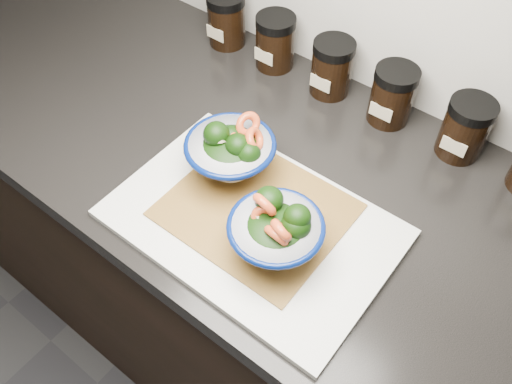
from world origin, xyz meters
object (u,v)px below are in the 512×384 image
Objects in this scene: spice_jar_e at (465,128)px; cutting_board at (252,223)px; spice_jar_a at (226,20)px; spice_jar_c at (332,68)px; spice_jar_b at (275,42)px; spice_jar_d at (392,95)px; bowl_right at (276,232)px; bowl_left at (231,152)px.

cutting_board is at bearing -117.93° from spice_jar_e.
spice_jar_a is 1.00× the size of spice_jar_c.
spice_jar_b is 1.00× the size of spice_jar_d.
spice_jar_a is at bearing 180.00° from spice_jar_d.
cutting_board is 3.08× the size of bowl_right.
spice_jar_b is at bearing 121.72° from cutting_board.
spice_jar_a is at bearing 180.00° from spice_jar_b.
spice_jar_a is at bearing 134.36° from cutting_board.
spice_jar_d is at bearing 0.00° from spice_jar_a.
bowl_right is at bearing -87.56° from spice_jar_d.
spice_jar_d is (-0.02, 0.38, -0.01)m from bowl_right.
spice_jar_a and spice_jar_b have the same top height.
bowl_left is 1.36× the size of spice_jar_c.
bowl_left is at bearing 146.55° from cutting_board.
spice_jar_d is at bearing 0.00° from spice_jar_c.
spice_jar_a is 0.27m from spice_jar_c.
spice_jar_d is at bearing 65.25° from bowl_left.
spice_jar_a and spice_jar_e have the same top height.
spice_jar_d and spice_jar_e have the same top height.
spice_jar_b is 0.14m from spice_jar_c.
spice_jar_a is (-0.42, 0.38, -0.01)m from bowl_right.
bowl_left is at bearing -48.95° from spice_jar_a.
spice_jar_c is at bearing 0.00° from spice_jar_b.
spice_jar_b is (-0.13, 0.30, -0.01)m from bowl_left.
bowl_left is 0.41m from spice_jar_e.
bowl_right is 1.29× the size of spice_jar_b.
cutting_board is 3.98× the size of spice_jar_a.
spice_jar_e reaches higher than cutting_board.
bowl_right is at bearing -108.34° from spice_jar_e.
bowl_left reaches higher than bowl_right.
cutting_board is 0.41m from spice_jar_e.
spice_jar_d is at bearing 0.00° from spice_jar_b.
spice_jar_b and spice_jar_c have the same top height.
spice_jar_a is 0.54m from spice_jar_e.
bowl_left is 1.36× the size of spice_jar_b.
spice_jar_b and spice_jar_e have the same top height.
bowl_left is at bearing -133.20° from spice_jar_e.
cutting_board is 0.12m from bowl_left.
cutting_board is at bearing -58.28° from spice_jar_b.
spice_jar_a is 1.00× the size of spice_jar_b.
bowl_right is 1.29× the size of spice_jar_a.
bowl_right reaches higher than spice_jar_a.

